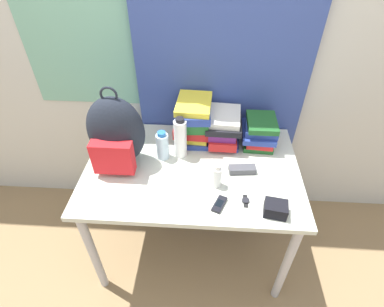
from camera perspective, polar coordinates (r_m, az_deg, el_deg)
The scene contains 15 objects.
ground_plane at distance 2.13m, azimuth -0.77°, elevation -25.64°, with size 12.00×12.00×0.00m, color #8C704C.
wall_back at distance 1.88m, azimuth 0.85°, elevation 18.84°, with size 6.00×0.06×2.50m.
curtain_blue at distance 1.83m, azimuth 5.95°, elevation 17.98°, with size 1.04×0.04×2.50m.
desk at distance 1.79m, azimuth -0.00°, elevation -4.66°, with size 1.22×0.81×0.77m.
backpack at distance 1.68m, azimuth -14.31°, elevation 3.66°, with size 0.32×0.25×0.48m.
book_stack_left at distance 1.83m, azimuth 0.34°, elevation 6.21°, with size 0.24×0.29×0.28m.
book_stack_center at distance 1.85m, azimuth 5.93°, elevation 4.87°, with size 0.22×0.28×0.20m.
book_stack_right at distance 1.89m, azimuth 12.74°, elevation 4.10°, with size 0.22×0.27×0.17m.
water_bottle at distance 1.74m, azimuth -5.64°, elevation 1.48°, with size 0.07×0.07×0.18m.
sports_bottle at distance 1.72m, azimuth -2.23°, elevation 2.92°, with size 0.07×0.07×0.26m.
sunscreen_bottle at distance 1.58m, azimuth 4.71°, elevation -4.35°, with size 0.05×0.05×0.14m.
cell_phone at distance 1.53m, azimuth 5.24°, elevation -9.60°, with size 0.08×0.12×0.02m.
sunglasses_case at distance 1.70m, azimuth 9.55°, elevation -3.02°, with size 0.16×0.07×0.04m.
camera_pouch at distance 1.53m, azimuth 15.64°, elevation -10.08°, with size 0.12×0.10×0.07m.
wristwatch at distance 1.57m, azimuth 10.16°, elevation -8.85°, with size 0.04×0.08×0.01m.
Camera 1 is at (0.08, -0.85, 1.95)m, focal length 28.00 mm.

